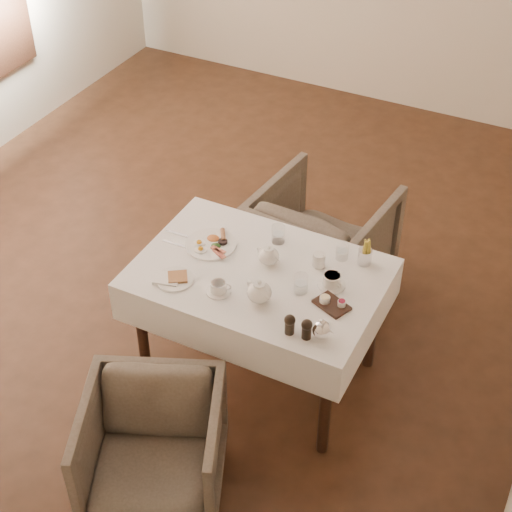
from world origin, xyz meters
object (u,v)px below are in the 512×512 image
(armchair_far, at_px, (322,240))
(breakfast_plate, at_px, (212,243))
(armchair_near, at_px, (153,449))
(table, at_px, (259,289))
(teapot_centre, at_px, (269,255))

(armchair_far, relative_size, breakfast_plate, 2.81)
(armchair_near, distance_m, armchair_far, 1.80)
(table, relative_size, armchair_near, 1.91)
(armchair_far, distance_m, teapot_centre, 0.92)
(armchair_near, bearing_deg, armchair_far, 63.36)
(table, relative_size, breakfast_plate, 4.59)
(table, bearing_deg, armchair_near, -96.29)
(armchair_near, bearing_deg, table, 60.38)
(armchair_far, xyz_separation_m, breakfast_plate, (-0.33, -0.79, 0.41))
(table, relative_size, armchair_far, 1.63)
(armchair_near, height_order, breakfast_plate, breakfast_plate)
(table, height_order, breakfast_plate, breakfast_plate)
(armchair_near, relative_size, breakfast_plate, 2.40)
(table, xyz_separation_m, teapot_centre, (0.01, 0.08, 0.18))
(armchair_near, distance_m, breakfast_plate, 1.13)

